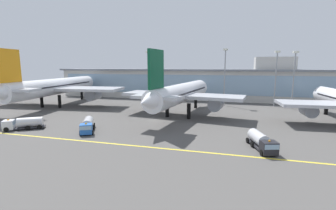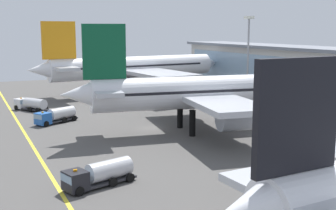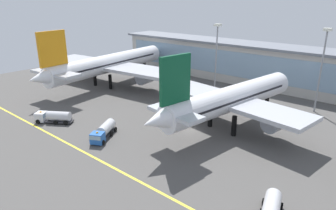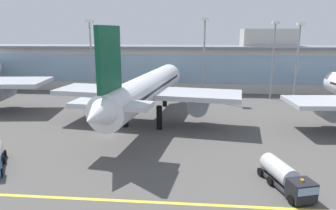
{
  "view_description": "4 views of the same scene",
  "coord_description": "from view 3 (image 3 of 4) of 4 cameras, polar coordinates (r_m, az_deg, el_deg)",
  "views": [
    {
      "loc": [
        21.05,
        -63.24,
        15.46
      ],
      "look_at": [
        1.68,
        7.6,
        3.3
      ],
      "focal_mm": 25.46,
      "sensor_mm": 36.0,
      "label": 1
    },
    {
      "loc": [
        76.18,
        -31.07,
        18.44
      ],
      "look_at": [
        -3.98,
        5.49,
        3.38
      ],
      "focal_mm": 47.97,
      "sensor_mm": 36.0,
      "label": 2
    },
    {
      "loc": [
        38.52,
        -52.3,
        29.15
      ],
      "look_at": [
        -9.23,
        3.06,
        3.31
      ],
      "focal_mm": 32.92,
      "sensor_mm": 36.0,
      "label": 3
    },
    {
      "loc": [
        15.74,
        -52.62,
        18.46
      ],
      "look_at": [
        9.91,
        11.55,
        3.08
      ],
      "focal_mm": 33.22,
      "sensor_mm": 36.0,
      "label": 4
    }
  ],
  "objects": [
    {
      "name": "ground_plane",
      "position": [
        71.19,
        4.03,
        -4.76
      ],
      "size": [
        180.0,
        180.0,
        0.0
      ],
      "primitive_type": "plane",
      "color": "#514F4C"
    },
    {
      "name": "airliner_near_right",
      "position": [
        71.75,
        11.62,
        1.1
      ],
      "size": [
        38.18,
        49.93,
        19.21
      ],
      "rotation": [
        0.0,
        0.0,
        1.43
      ],
      "color": "black",
      "rests_on": "ground"
    },
    {
      "name": "airliner_near_left",
      "position": [
        107.78,
        -10.89,
        7.48
      ],
      "size": [
        51.75,
        59.77,
        20.28
      ],
      "rotation": [
        0.0,
        0.0,
        1.68
      ],
      "color": "black",
      "rests_on": "ground"
    },
    {
      "name": "terminal_building",
      "position": [
        108.6,
        20.2,
        6.73
      ],
      "size": [
        129.31,
        14.0,
        19.12
      ],
      "color": "beige",
      "rests_on": "ground"
    },
    {
      "name": "apron_light_mast_west",
      "position": [
        98.36,
        8.99,
        10.47
      ],
      "size": [
        1.8,
        1.8,
        21.32
      ],
      "color": "gray",
      "rests_on": "ground"
    },
    {
      "name": "fuel_tanker_truck",
      "position": [
        68.31,
        -11.9,
        -4.85
      ],
      "size": [
        6.48,
        9.1,
        2.9
      ],
      "rotation": [
        0.0,
        0.0,
        5.21
      ],
      "color": "black",
      "rests_on": "ground"
    },
    {
      "name": "service_truck_far",
      "position": [
        80.03,
        -20.58,
        -2.04
      ],
      "size": [
        8.87,
        7.04,
        2.9
      ],
      "rotation": [
        0.0,
        0.0,
        3.73
      ],
      "color": "black",
      "rests_on": "ground"
    },
    {
      "name": "apron_light_mast_east",
      "position": [
        87.72,
        26.76,
        7.77
      ],
      "size": [
        1.8,
        1.8,
        21.85
      ],
      "color": "gray",
      "rests_on": "ground"
    },
    {
      "name": "taxiway_centreline_stripe",
      "position": [
        57.02,
        -9.67,
        -11.58
      ],
      "size": [
        144.0,
        0.5,
        0.01
      ],
      "primitive_type": "cube",
      "color": "yellow",
      "rests_on": "ground"
    }
  ]
}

